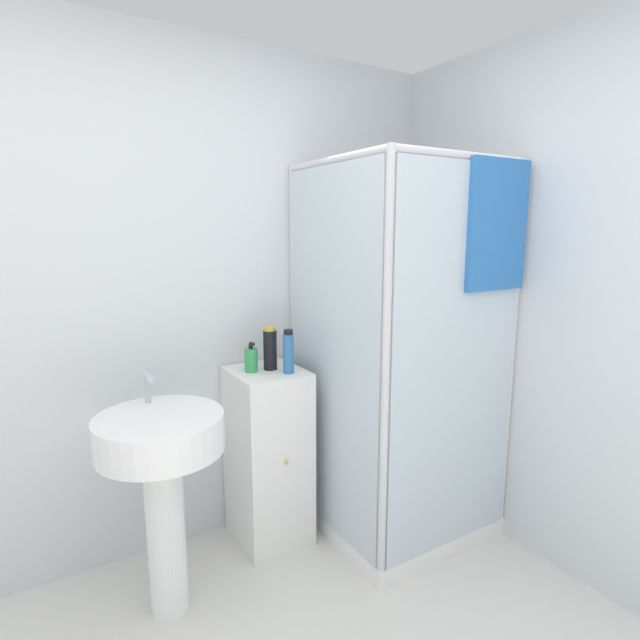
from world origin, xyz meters
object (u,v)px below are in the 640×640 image
object	(u,v)px
shampoo_bottle_tall_black	(270,348)
shampoo_bottle_blue	(288,352)
sink	(161,466)
soap_dispenser	(251,360)

from	to	relation	value
shampoo_bottle_tall_black	shampoo_bottle_blue	xyz separation A→B (m)	(0.05, -0.11, -0.00)
sink	shampoo_bottle_tall_black	size ratio (longest dim) A/B	4.55
shampoo_bottle_tall_black	sink	bearing A→B (deg)	-157.66
shampoo_bottle_tall_black	shampoo_bottle_blue	world-z (taller)	shampoo_bottle_tall_black
shampoo_bottle_tall_black	shampoo_bottle_blue	size ratio (longest dim) A/B	1.02
sink	shampoo_bottle_tall_black	world-z (taller)	shampoo_bottle_tall_black
sink	shampoo_bottle_blue	size ratio (longest dim) A/B	4.62
sink	soap_dispenser	size ratio (longest dim) A/B	6.69
shampoo_bottle_tall_black	soap_dispenser	bearing A→B (deg)	174.02
sink	soap_dispenser	xyz separation A→B (m)	(0.52, 0.27, 0.31)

